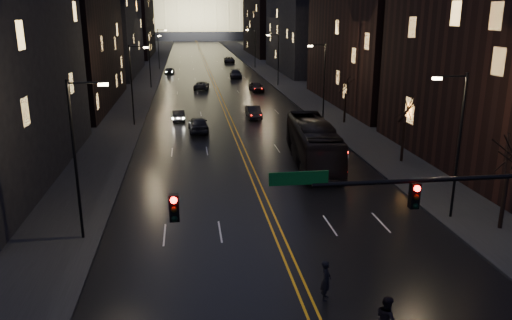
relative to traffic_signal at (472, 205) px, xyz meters
name	(u,v)px	position (x,y,z in m)	size (l,w,h in m)	color
road	(203,58)	(-5.91, 130.00, -5.09)	(20.00, 320.00, 0.02)	black
sidewalk_left	(154,58)	(-19.91, 130.00, -5.02)	(8.00, 320.00, 0.16)	black
sidewalk_right	(251,57)	(8.09, 130.00, -5.02)	(8.00, 320.00, 0.16)	black
center_line	(203,58)	(-5.91, 130.00, -5.08)	(0.62, 320.00, 0.01)	orange
building_left_mid	(59,0)	(-26.91, 54.00, 8.90)	(12.00, 30.00, 28.00)	black
building_left_far	(105,25)	(-26.91, 92.00, 4.90)	(12.00, 34.00, 20.00)	black
building_left_dist	(129,15)	(-26.91, 140.00, 6.90)	(12.00, 40.00, 24.00)	black
building_right_mid	(306,10)	(15.09, 92.00, 7.90)	(12.00, 34.00, 26.00)	black
building_right_dist	(270,18)	(15.09, 140.00, 5.90)	(12.00, 40.00, 22.00)	black
capitol	(194,4)	(-5.91, 250.00, 12.05)	(90.00, 50.00, 58.50)	black
traffic_signal	(472,205)	(0.00, 0.00, 0.00)	(17.29, 0.45, 7.00)	black
streetlamp_right_near	(457,139)	(4.91, 10.00, -0.02)	(2.13, 0.25, 9.00)	black
streetlamp_left_near	(78,153)	(-16.72, 10.00, -0.02)	(2.13, 0.25, 9.00)	black
streetlamp_right_mid	(323,78)	(4.91, 40.00, -0.02)	(2.13, 0.25, 9.00)	black
streetlamp_left_mid	(133,81)	(-16.72, 40.00, -0.02)	(2.13, 0.25, 9.00)	black
streetlamp_right_far	(277,57)	(4.91, 70.00, -0.02)	(2.13, 0.25, 9.00)	black
streetlamp_left_far	(151,58)	(-16.72, 70.00, -0.02)	(2.13, 0.25, 9.00)	black
streetlamp_right_dist	(254,46)	(4.91, 100.00, -0.02)	(2.13, 0.25, 9.00)	black
streetlamp_left_dist	(159,47)	(-16.72, 100.00, -0.02)	(2.13, 0.25, 9.00)	black
tree_right_near	(510,156)	(7.09, 8.00, -0.58)	(2.40, 2.40, 6.65)	black
tree_right_mid	(405,110)	(7.09, 22.00, -0.58)	(2.40, 2.40, 6.65)	black
tree_right_far	(346,84)	(7.09, 38.00, -0.58)	(2.40, 2.40, 6.65)	black
bus	(313,143)	(-0.50, 22.76, -3.30)	(3.04, 12.98, 3.62)	black
oncoming_car_a	(198,124)	(-9.76, 35.98, -4.25)	(2.01, 4.99, 1.70)	black
oncoming_car_b	(178,115)	(-11.97, 42.26, -4.44)	(1.40, 4.02, 1.32)	black
oncoming_car_c	(202,85)	(-8.41, 67.54, -4.42)	(2.26, 4.91, 1.37)	black
oncoming_car_d	(169,71)	(-14.41, 91.11, -4.44)	(1.87, 4.59, 1.33)	black
receding_car_a	(254,112)	(-2.90, 42.50, -4.36)	(1.57, 4.52, 1.49)	black
receding_car_b	(256,87)	(0.42, 63.98, -4.31)	(1.88, 4.67, 1.59)	black
receding_car_c	(236,74)	(-1.21, 81.79, -4.29)	(2.29, 5.64, 1.64)	black
receding_car_d	(229,60)	(0.27, 114.03, -4.33)	(2.58, 5.59, 1.55)	black
pedestrian_a	(326,280)	(-5.05, 2.23, -4.16)	(0.68, 0.45, 1.88)	black
pedestrian_b	(386,319)	(-3.53, -0.93, -4.14)	(0.93, 0.51, 1.92)	black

